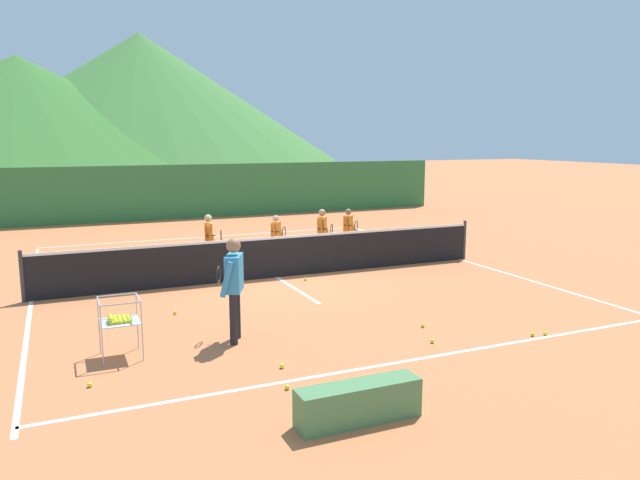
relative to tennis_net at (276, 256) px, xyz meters
name	(u,v)px	position (x,y,z in m)	size (l,w,h in m)	color
ground_plane	(277,277)	(0.00, 0.00, -0.50)	(120.00, 120.00, 0.00)	#C67042
line_baseline_near	(410,360)	(0.00, -5.87, -0.50)	(10.48, 0.08, 0.01)	white
line_baseline_far	(211,237)	(0.00, 6.44, -0.50)	(10.48, 0.08, 0.01)	white
line_sideline_west	(31,301)	(-5.24, 0.00, -0.50)	(0.08, 12.31, 0.01)	white
line_sideline_east	(460,259)	(5.24, 0.00, -0.50)	(0.08, 12.31, 0.01)	white
line_service_center	(277,277)	(0.00, 0.00, -0.50)	(0.08, 5.05, 0.01)	white
tennis_net	(276,256)	(0.00, 0.00, 0.00)	(10.81, 0.08, 1.05)	#333338
instructor	(234,280)	(-2.14, -3.98, 0.51)	(0.51, 0.84, 1.69)	black
student_0	(209,236)	(-1.21, 1.56, 0.32)	(0.42, 0.71, 1.37)	black
student_1	(276,233)	(0.71, 1.99, 0.22)	(0.43, 0.67, 1.20)	black
student_2	(322,230)	(1.81, 1.43, 0.33)	(0.47, 0.73, 1.38)	navy
student_3	(349,226)	(2.91, 2.07, 0.26)	(0.47, 0.68, 1.26)	navy
ball_cart	(119,319)	(-3.90, -3.99, 0.08)	(0.58, 0.58, 0.90)	#B7B7BC
tennis_ball_0	(90,385)	(-4.40, -4.99, -0.47)	(0.07, 0.07, 0.07)	yellow
tennis_ball_1	(235,303)	(-1.55, -1.88, -0.47)	(0.07, 0.07, 0.07)	yellow
tennis_ball_2	(533,334)	(2.45, -5.73, -0.47)	(0.07, 0.07, 0.07)	yellow
tennis_ball_3	(287,387)	(-2.04, -6.11, -0.47)	(0.07, 0.07, 0.07)	yellow
tennis_ball_4	(432,341)	(0.73, -5.35, -0.47)	(0.07, 0.07, 0.07)	yellow
tennis_ball_5	(175,313)	(-2.75, -2.09, -0.47)	(0.07, 0.07, 0.07)	yellow
tennis_ball_6	(546,334)	(2.67, -5.79, -0.47)	(0.07, 0.07, 0.07)	yellow
tennis_ball_7	(423,325)	(1.04, -4.60, -0.47)	(0.07, 0.07, 0.07)	yellow
tennis_ball_8	(305,279)	(0.49, -0.58, -0.47)	(0.07, 0.07, 0.07)	yellow
tennis_ball_9	(282,366)	(-1.85, -5.39, -0.47)	(0.07, 0.07, 0.07)	yellow
windscreen_fence	(181,192)	(0.00, 11.32, 0.59)	(23.05, 0.08, 2.18)	#33753D
courtside_bench	(358,403)	(-1.60, -7.28, -0.27)	(1.50, 0.36, 0.46)	#4C7F4C
hill_1	(20,110)	(-8.10, 73.44, 6.19)	(56.05, 56.05, 13.37)	#38702D
hill_2	(141,97)	(7.40, 77.47, 8.36)	(55.27, 55.27, 17.72)	#427A38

